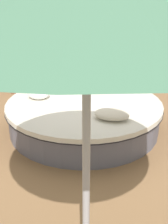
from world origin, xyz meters
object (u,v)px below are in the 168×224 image
Objects in this scene: round_bed at (84,114)px; planter at (17,70)px; throw_pillow_1 at (112,114)px; throw_pillow_0 at (38,93)px.

planter reaches higher than round_bed.
planter is at bearing -36.40° from round_bed.
planter reaches higher than throw_pillow_1.
throw_pillow_0 is 2.04m from planter.
throw_pillow_1 is 3.44m from planter.
planter is at bearing -52.28° from throw_pillow_0.
throw_pillow_0 is 0.40× the size of planter.
round_bed is 2.73× the size of planter.
throw_pillow_0 reaches higher than round_bed.
throw_pillow_0 is (0.84, 0.07, 0.36)m from round_bed.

